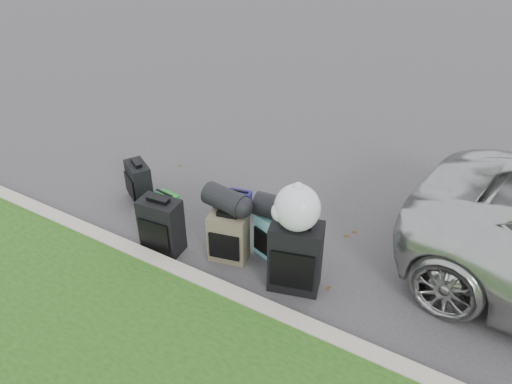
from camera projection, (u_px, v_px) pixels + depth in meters
The scene contains 12 objects.
ground at pixel (255, 240), 6.04m from camera, with size 120.00×120.00×0.00m, color #383535.
curb at pixel (206, 285), 5.27m from camera, with size 120.00×0.18×0.15m, color #9E937F.
suitcase_small_black at pixel (139, 182), 6.65m from camera, with size 0.43×0.23×0.53m, color black.
suitcase_large_black_left at pixel (162, 226), 5.72m from camera, with size 0.47×0.28×0.67m, color black.
suitcase_olive at pixel (228, 237), 5.61m from camera, with size 0.43×0.27×0.59m, color #45402E.
suitcase_teal at pixel (272, 236), 5.66m from camera, with size 0.38×0.22×0.54m, color #59A0A3.
suitcase_large_black_right at pixel (295, 257), 5.16m from camera, with size 0.53×0.32×0.80m, color black.
tote_green at pixel (166, 206), 6.35m from camera, with size 0.29×0.23×0.33m, color #1B7C24.
tote_navy at pixel (239, 204), 6.40m from camera, with size 0.30×0.23×0.32m, color navy.
duffel_left at pixel (225, 199), 5.49m from camera, with size 0.26×0.26×0.49m, color black.
duffel_right at pixel (277, 208), 5.43m from camera, with size 0.27×0.27×0.48m, color black.
trash_bag at pixel (297, 208), 4.81m from camera, with size 0.46×0.46×0.46m, color silver.
Camera 1 is at (2.44, -4.07, 3.77)m, focal length 35.00 mm.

